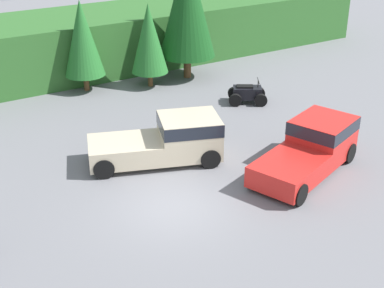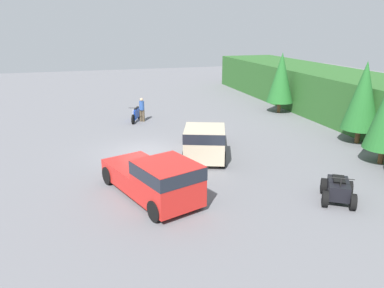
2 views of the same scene
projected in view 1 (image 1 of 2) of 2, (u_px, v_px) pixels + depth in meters
The scene contains 8 objects.
ground_plane at pixel (173, 206), 18.39m from camera, with size 80.00×80.00×0.00m, color slate.
hillside_backdrop at pixel (30, 50), 29.92m from camera, with size 44.00×6.00×3.23m.
tree_mid_left at pixel (82, 38), 27.57m from camera, with size 2.12×2.12×4.82m.
tree_mid_right at pixel (149, 39), 28.25m from camera, with size 1.98×1.98×4.50m.
tree_right at pixel (187, 3), 28.95m from camera, with size 3.14×3.14×7.13m.
pickup_truck_red at pixel (312, 146), 20.42m from camera, with size 5.48×3.61×1.81m.
pickup_truck_second at pixel (169, 139), 21.02m from camera, with size 5.52×3.68×1.81m.
quad_atv at pixel (247, 94), 26.93m from camera, with size 2.27×2.06×1.20m.
Camera 1 is at (-7.71, -13.61, 9.93)m, focal length 50.00 mm.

